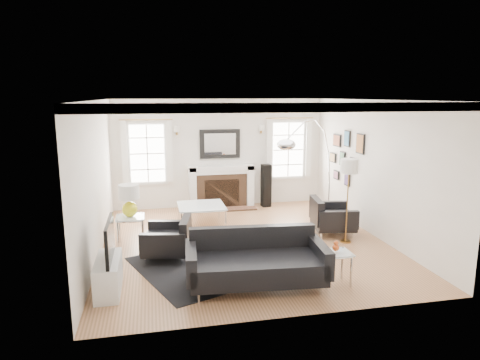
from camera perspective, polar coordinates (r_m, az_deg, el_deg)
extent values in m
plane|color=#8F5F3C|center=(8.64, 0.57, -8.29)|extent=(6.00, 6.00, 0.00)
cube|color=silver|center=(11.19, -2.71, 3.58)|extent=(5.50, 0.04, 2.80)
cube|color=silver|center=(5.46, 7.38, -4.67)|extent=(5.50, 0.04, 2.80)
cube|color=silver|center=(8.15, -18.66, 0.13)|extent=(0.04, 6.00, 2.80)
cube|color=silver|center=(9.25, 17.47, 1.47)|extent=(0.04, 6.00, 2.80)
cube|color=white|center=(8.14, 0.61, 10.62)|extent=(5.50, 6.00, 0.02)
cube|color=white|center=(8.14, 0.61, 10.20)|extent=(5.50, 6.00, 0.12)
cube|color=white|center=(11.05, -6.35, -1.05)|extent=(0.18, 0.38, 1.10)
cube|color=white|center=(11.28, 1.25, -0.73)|extent=(0.18, 0.38, 1.10)
cube|color=white|center=(11.04, -2.53, 1.65)|extent=(1.70, 0.38, 0.12)
cube|color=white|center=(11.06, -2.53, 1.14)|extent=(1.50, 0.34, 0.10)
cube|color=brown|center=(11.18, -2.52, -1.37)|extent=(1.30, 0.30, 0.90)
cube|color=black|center=(11.10, -2.44, -1.83)|extent=(0.90, 0.10, 0.76)
cube|color=brown|center=(11.02, -2.28, -3.85)|extent=(1.70, 0.50, 0.04)
cube|color=black|center=(11.12, -2.69, 4.83)|extent=(1.05, 0.06, 0.75)
cube|color=white|center=(11.08, -2.66, 4.81)|extent=(0.82, 0.02, 0.55)
cube|color=white|center=(11.01, -12.25, 3.48)|extent=(1.00, 0.05, 1.60)
cube|color=white|center=(10.98, -12.25, 3.46)|extent=(0.84, 0.02, 1.44)
cube|color=white|center=(10.93, -15.15, 3.55)|extent=(0.14, 0.05, 1.55)
cube|color=white|center=(10.92, -9.38, 3.78)|extent=(0.14, 0.05, 1.55)
cube|color=white|center=(11.59, 6.40, 4.04)|extent=(1.00, 0.05, 1.60)
cube|color=white|center=(11.56, 6.45, 4.02)|extent=(0.84, 0.02, 1.44)
cube|color=white|center=(11.33, 3.91, 4.17)|extent=(0.14, 0.05, 1.55)
cube|color=white|center=(11.67, 9.13, 4.26)|extent=(0.14, 0.05, 1.55)
cube|color=black|center=(9.70, 15.75, 4.68)|extent=(0.03, 0.34, 0.44)
cube|color=#A4612B|center=(9.69, 15.65, 4.68)|extent=(0.01, 0.29, 0.39)
cube|color=black|center=(10.27, 14.10, 5.38)|extent=(0.03, 0.28, 0.38)
cube|color=teal|center=(10.27, 14.01, 5.38)|extent=(0.01, 0.23, 0.33)
cube|color=black|center=(10.78, 12.80, 5.17)|extent=(0.03, 0.40, 0.30)
cube|color=brown|center=(10.77, 12.72, 5.17)|extent=(0.01, 0.35, 0.25)
cube|color=black|center=(10.03, 14.81, 2.05)|extent=(0.03, 0.30, 0.30)
cube|color=#9E8347|center=(10.02, 14.72, 2.04)|extent=(0.01, 0.25, 0.25)
cube|color=black|center=(10.51, 13.50, 2.79)|extent=(0.03, 0.26, 0.34)
cube|color=#467551|center=(10.51, 13.41, 2.79)|extent=(0.01, 0.21, 0.29)
cube|color=black|center=(11.01, 12.27, 2.95)|extent=(0.03, 0.32, 0.24)
cube|color=#B0834B|center=(11.01, 12.19, 2.95)|extent=(0.01, 0.27, 0.19)
cube|color=black|center=(10.32, 14.09, 0.07)|extent=(0.03, 0.24, 0.30)
cube|color=#4E3972|center=(10.31, 14.00, 0.07)|extent=(0.01, 0.19, 0.25)
cube|color=black|center=(10.85, 12.72, 0.67)|extent=(0.03, 0.28, 0.22)
cube|color=#92556C|center=(10.85, 12.63, 0.67)|extent=(0.01, 0.23, 0.17)
cube|color=white|center=(6.82, -17.14, -12.03)|extent=(0.35, 1.00, 0.50)
cube|color=black|center=(6.62, -16.98, -7.64)|extent=(0.05, 1.00, 0.58)
cube|color=black|center=(7.64, -2.82, -10.93)|extent=(3.27, 3.02, 0.01)
cube|color=black|center=(6.64, 2.22, -11.58)|extent=(2.09, 1.11, 0.34)
cube|color=black|center=(6.94, 1.66, -8.36)|extent=(2.02, 0.32, 0.56)
cube|color=black|center=(6.51, -6.52, -10.85)|extent=(0.23, 0.96, 0.43)
cube|color=black|center=(6.81, 10.57, -9.96)|extent=(0.23, 0.96, 0.43)
cube|color=black|center=(7.88, -9.79, -8.29)|extent=(0.92, 0.92, 0.29)
cube|color=black|center=(7.76, -7.25, -6.84)|extent=(0.29, 0.80, 0.49)
cube|color=black|center=(8.21, -9.38, -6.61)|extent=(0.79, 0.27, 0.37)
cube|color=black|center=(7.48, -10.30, -8.44)|extent=(0.79, 0.27, 0.37)
cube|color=black|center=(9.30, 12.32, -5.29)|extent=(0.92, 0.92, 0.30)
cube|color=black|center=(9.15, 10.17, -4.03)|extent=(0.26, 0.82, 0.51)
cube|color=black|center=(8.89, 13.04, -5.27)|extent=(0.82, 0.24, 0.38)
cube|color=black|center=(9.64, 11.72, -3.92)|extent=(0.82, 0.24, 0.38)
cube|color=silver|center=(9.67, -5.20, -3.41)|extent=(1.03, 1.03, 0.02)
cylinder|color=silver|center=(9.23, -7.78, -5.60)|extent=(0.04, 0.04, 0.46)
cylinder|color=silver|center=(9.34, -1.91, -5.30)|extent=(0.04, 0.04, 0.46)
cylinder|color=silver|center=(10.15, -8.17, -4.07)|extent=(0.04, 0.04, 0.46)
cylinder|color=silver|center=(10.25, -2.83, -3.81)|extent=(0.04, 0.04, 0.46)
cube|color=silver|center=(8.54, -14.44, -4.81)|extent=(0.53, 0.53, 0.02)
cylinder|color=silver|center=(8.42, -15.96, -7.14)|extent=(0.04, 0.04, 0.59)
cylinder|color=silver|center=(8.40, -12.85, -7.04)|extent=(0.04, 0.04, 0.59)
cylinder|color=silver|center=(8.86, -15.76, -6.23)|extent=(0.04, 0.04, 0.59)
cylinder|color=silver|center=(8.83, -12.81, -6.13)|extent=(0.04, 0.04, 0.59)
cube|color=silver|center=(6.81, 12.62, -9.46)|extent=(0.47, 0.40, 0.02)
cylinder|color=silver|center=(6.69, 11.53, -12.10)|extent=(0.04, 0.04, 0.52)
cylinder|color=silver|center=(6.85, 14.61, -11.68)|extent=(0.04, 0.04, 0.52)
cylinder|color=silver|center=(6.96, 10.48, -11.12)|extent=(0.04, 0.04, 0.52)
cylinder|color=silver|center=(7.11, 13.47, -10.75)|extent=(0.04, 0.04, 0.52)
sphere|color=yellow|center=(8.50, -14.49, -3.79)|extent=(0.30, 0.30, 0.30)
cylinder|color=yellow|center=(8.47, -14.54, -2.82)|extent=(0.04, 0.04, 0.12)
cylinder|color=white|center=(8.42, -14.60, -1.52)|extent=(0.39, 0.39, 0.28)
sphere|color=#C84B19|center=(6.78, 12.65, -8.81)|extent=(0.11, 0.11, 0.11)
sphere|color=#C84B19|center=(6.76, 12.68, -8.20)|extent=(0.08, 0.08, 0.08)
cube|color=silver|center=(10.14, 11.65, -4.93)|extent=(0.26, 0.42, 0.21)
ellipsoid|color=silver|center=(8.12, 6.19, 4.70)|extent=(0.35, 0.35, 0.21)
cylinder|color=#A37938|center=(8.89, 13.86, -7.94)|extent=(0.21, 0.21, 0.03)
cylinder|color=#A37938|center=(8.69, 14.09, -3.39)|extent=(0.03, 0.03, 1.49)
cylinder|color=white|center=(8.52, 14.34, 1.81)|extent=(0.34, 0.34, 0.28)
cube|color=black|center=(11.24, 3.50, -0.74)|extent=(0.25, 0.25, 1.12)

